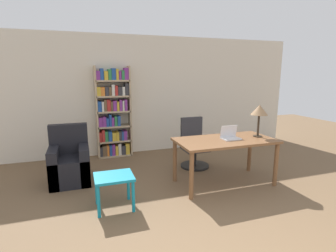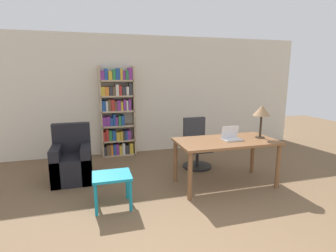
{
  "view_description": "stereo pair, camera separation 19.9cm",
  "coord_description": "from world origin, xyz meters",
  "px_view_note": "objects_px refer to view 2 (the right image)",
  "views": [
    {
      "loc": [
        -1.32,
        -1.49,
        1.85
      ],
      "look_at": [
        -0.0,
        2.4,
        1.02
      ],
      "focal_mm": 28.0,
      "sensor_mm": 36.0,
      "label": 1
    },
    {
      "loc": [
        -1.13,
        -1.55,
        1.85
      ],
      "look_at": [
        -0.0,
        2.4,
        1.02
      ],
      "focal_mm": 28.0,
      "sensor_mm": 36.0,
      "label": 2
    }
  ],
  "objects_px": {
    "desk": "(226,146)",
    "table_lamp": "(262,112)",
    "office_chair": "(196,146)",
    "armchair": "(72,162)",
    "side_table_blue": "(112,180)",
    "bookshelf": "(117,113)",
    "laptop": "(231,137)"
  },
  "relations": [
    {
      "from": "desk",
      "to": "bookshelf",
      "type": "xyz_separation_m",
      "value": [
        -1.58,
        2.14,
        0.3
      ]
    },
    {
      "from": "bookshelf",
      "to": "office_chair",
      "type": "bearing_deg",
      "value": -38.96
    },
    {
      "from": "office_chair",
      "to": "armchair",
      "type": "height_order",
      "value": "office_chair"
    },
    {
      "from": "laptop",
      "to": "table_lamp",
      "type": "height_order",
      "value": "table_lamp"
    },
    {
      "from": "desk",
      "to": "table_lamp",
      "type": "distance_m",
      "value": 0.84
    },
    {
      "from": "office_chair",
      "to": "bookshelf",
      "type": "distance_m",
      "value": 1.94
    },
    {
      "from": "laptop",
      "to": "bookshelf",
      "type": "xyz_separation_m",
      "value": [
        -1.68,
        2.12,
        0.15
      ]
    },
    {
      "from": "desk",
      "to": "laptop",
      "type": "height_order",
      "value": "laptop"
    },
    {
      "from": "laptop",
      "to": "table_lamp",
      "type": "relative_size",
      "value": 0.55
    },
    {
      "from": "desk",
      "to": "table_lamp",
      "type": "bearing_deg",
      "value": -0.15
    },
    {
      "from": "office_chair",
      "to": "desk",
      "type": "bearing_deg",
      "value": -82.16
    },
    {
      "from": "office_chair",
      "to": "armchair",
      "type": "relative_size",
      "value": 1.0
    },
    {
      "from": "laptop",
      "to": "desk",
      "type": "bearing_deg",
      "value": -173.24
    },
    {
      "from": "laptop",
      "to": "side_table_blue",
      "type": "bearing_deg",
      "value": -172.2
    },
    {
      "from": "desk",
      "to": "laptop",
      "type": "xyz_separation_m",
      "value": [
        0.1,
        0.01,
        0.15
      ]
    },
    {
      "from": "desk",
      "to": "bookshelf",
      "type": "bearing_deg",
      "value": 126.47
    },
    {
      "from": "table_lamp",
      "to": "bookshelf",
      "type": "relative_size",
      "value": 0.28
    },
    {
      "from": "table_lamp",
      "to": "bookshelf",
      "type": "height_order",
      "value": "bookshelf"
    },
    {
      "from": "office_chair",
      "to": "armchair",
      "type": "xyz_separation_m",
      "value": [
        -2.35,
        -0.06,
        -0.09
      ]
    },
    {
      "from": "side_table_blue",
      "to": "laptop",
      "type": "bearing_deg",
      "value": 7.8
    },
    {
      "from": "bookshelf",
      "to": "table_lamp",
      "type": "bearing_deg",
      "value": -43.95
    },
    {
      "from": "laptop",
      "to": "office_chair",
      "type": "height_order",
      "value": "laptop"
    },
    {
      "from": "table_lamp",
      "to": "side_table_blue",
      "type": "bearing_deg",
      "value": -174.16
    },
    {
      "from": "desk",
      "to": "armchair",
      "type": "bearing_deg",
      "value": 159.94
    },
    {
      "from": "side_table_blue",
      "to": "armchair",
      "type": "relative_size",
      "value": 0.54
    },
    {
      "from": "desk",
      "to": "side_table_blue",
      "type": "distance_m",
      "value": 1.92
    },
    {
      "from": "office_chair",
      "to": "armchair",
      "type": "bearing_deg",
      "value": -178.55
    },
    {
      "from": "laptop",
      "to": "table_lamp",
      "type": "xyz_separation_m",
      "value": [
        0.54,
        -0.01,
        0.4
      ]
    },
    {
      "from": "armchair",
      "to": "laptop",
      "type": "bearing_deg",
      "value": -19.13
    },
    {
      "from": "side_table_blue",
      "to": "bookshelf",
      "type": "distance_m",
      "value": 2.48
    },
    {
      "from": "table_lamp",
      "to": "desk",
      "type": "bearing_deg",
      "value": 179.85
    },
    {
      "from": "desk",
      "to": "side_table_blue",
      "type": "bearing_deg",
      "value": -172.14
    }
  ]
}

